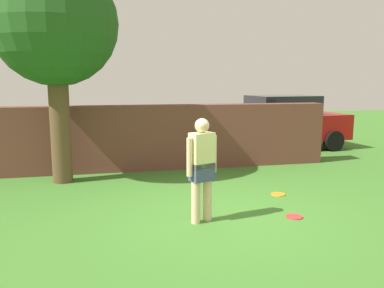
{
  "coord_description": "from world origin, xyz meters",
  "views": [
    {
      "loc": [
        -1.72,
        -5.85,
        2.17
      ],
      "look_at": [
        -0.16,
        1.2,
        1.0
      ],
      "focal_mm": 36.41,
      "sensor_mm": 36.0,
      "label": 1
    }
  ],
  "objects_px": {
    "tree": "(55,25)",
    "frisbee_red": "(294,217)",
    "car": "(282,122)",
    "person": "(202,165)",
    "frisbee_orange": "(278,194)"
  },
  "relations": [
    {
      "from": "tree",
      "to": "frisbee_red",
      "type": "relative_size",
      "value": 17.21
    },
    {
      "from": "tree",
      "to": "frisbee_red",
      "type": "xyz_separation_m",
      "value": [
        3.88,
        -3.16,
        -3.29
      ]
    },
    {
      "from": "car",
      "to": "frisbee_orange",
      "type": "height_order",
      "value": "car"
    },
    {
      "from": "person",
      "to": "frisbee_red",
      "type": "distance_m",
      "value": 1.75
    },
    {
      "from": "car",
      "to": "frisbee_orange",
      "type": "distance_m",
      "value": 5.37
    },
    {
      "from": "person",
      "to": "car",
      "type": "distance_m",
      "value": 7.14
    },
    {
      "from": "tree",
      "to": "person",
      "type": "xyz_separation_m",
      "value": [
        2.37,
        -3.02,
        -2.4
      ]
    },
    {
      "from": "tree",
      "to": "car",
      "type": "relative_size",
      "value": 1.07
    },
    {
      "from": "person",
      "to": "frisbee_orange",
      "type": "relative_size",
      "value": 6.0
    },
    {
      "from": "frisbee_orange",
      "to": "person",
      "type": "bearing_deg",
      "value": -148.8
    },
    {
      "from": "person",
      "to": "frisbee_red",
      "type": "relative_size",
      "value": 6.0
    },
    {
      "from": "frisbee_orange",
      "to": "car",
      "type": "bearing_deg",
      "value": 64.33
    },
    {
      "from": "person",
      "to": "frisbee_red",
      "type": "height_order",
      "value": "person"
    },
    {
      "from": "car",
      "to": "person",
      "type": "bearing_deg",
      "value": -130.82
    },
    {
      "from": "tree",
      "to": "car",
      "type": "distance_m",
      "value": 7.46
    }
  ]
}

